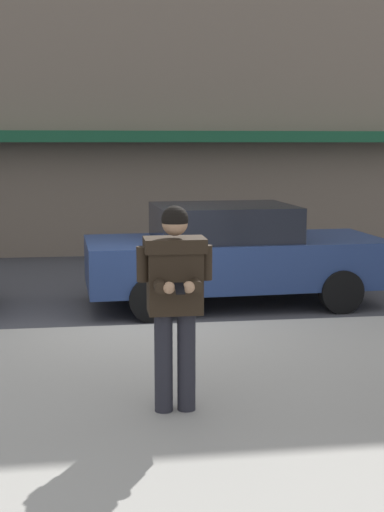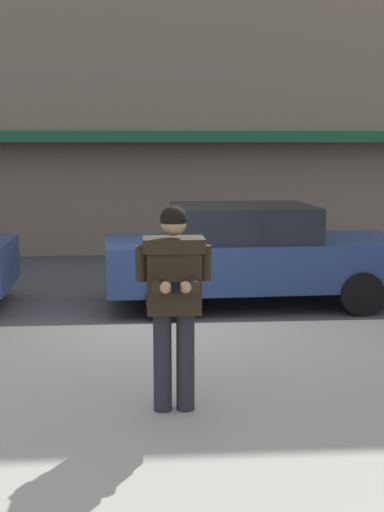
# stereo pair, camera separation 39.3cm
# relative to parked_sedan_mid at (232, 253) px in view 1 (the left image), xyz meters

# --- Properties ---
(ground_plane) EXTENTS (80.00, 80.00, 0.00)m
(ground_plane) POSITION_rel_parked_sedan_mid_xyz_m (-1.51, -1.41, -0.79)
(ground_plane) COLOR #3D3D42
(sidewalk) EXTENTS (32.00, 5.30, 0.14)m
(sidewalk) POSITION_rel_parked_sedan_mid_xyz_m (-0.51, -4.26, -0.72)
(sidewalk) COLOR #99968E
(sidewalk) RESTS_ON ground
(curb_paint_line) EXTENTS (28.00, 0.12, 0.01)m
(curb_paint_line) POSITION_rel_parked_sedan_mid_xyz_m (-0.51, -1.36, -0.79)
(curb_paint_line) COLOR silver
(curb_paint_line) RESTS_ON ground
(storefront_facade) EXTENTS (28.00, 4.70, 10.61)m
(storefront_facade) POSITION_rel_parked_sedan_mid_xyz_m (-0.51, 7.08, 4.50)
(storefront_facade) COLOR #756656
(storefront_facade) RESTS_ON ground
(parked_sedan_mid) EXTENTS (4.58, 2.08, 1.54)m
(parked_sedan_mid) POSITION_rel_parked_sedan_mid_xyz_m (0.00, 0.00, 0.00)
(parked_sedan_mid) COLOR navy
(parked_sedan_mid) RESTS_ON ground
(man_texting_on_phone) EXTENTS (0.65, 0.58, 1.81)m
(man_texting_on_phone) POSITION_rel_parked_sedan_mid_xyz_m (-1.42, -4.66, 0.46)
(man_texting_on_phone) COLOR #23232B
(man_texting_on_phone) RESTS_ON sidewalk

